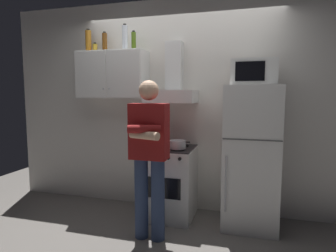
# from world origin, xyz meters

# --- Properties ---
(ground_plane) EXTENTS (7.00, 7.00, 0.00)m
(ground_plane) POSITION_xyz_m (0.00, 0.00, 0.00)
(ground_plane) COLOR slate
(back_wall_tiled) EXTENTS (4.80, 0.10, 2.70)m
(back_wall_tiled) POSITION_xyz_m (0.00, 0.60, 1.35)
(back_wall_tiled) COLOR silver
(back_wall_tiled) RESTS_ON ground_plane
(upper_cabinet) EXTENTS (0.90, 0.37, 0.60)m
(upper_cabinet) POSITION_xyz_m (-0.85, 0.37, 1.75)
(upper_cabinet) COLOR white
(stove_oven) EXTENTS (0.60, 0.62, 0.87)m
(stove_oven) POSITION_xyz_m (-0.05, 0.25, 0.43)
(stove_oven) COLOR white
(stove_oven) RESTS_ON ground_plane
(range_hood) EXTENTS (0.60, 0.44, 0.75)m
(range_hood) POSITION_xyz_m (-0.05, 0.38, 1.60)
(range_hood) COLOR white
(refrigerator) EXTENTS (0.60, 0.62, 1.60)m
(refrigerator) POSITION_xyz_m (0.90, 0.25, 0.80)
(refrigerator) COLOR white
(refrigerator) RESTS_ON ground_plane
(microwave) EXTENTS (0.48, 0.37, 0.28)m
(microwave) POSITION_xyz_m (0.90, 0.27, 1.74)
(microwave) COLOR silver
(microwave) RESTS_ON refrigerator
(person_standing) EXTENTS (0.38, 0.33, 1.64)m
(person_standing) POSITION_xyz_m (-0.10, -0.36, 0.90)
(person_standing) COLOR navy
(person_standing) RESTS_ON ground_plane
(cooking_pot) EXTENTS (0.29, 0.19, 0.10)m
(cooking_pot) POSITION_xyz_m (0.08, 0.13, 0.92)
(cooking_pot) COLOR #B7BABF
(cooking_pot) RESTS_ON stove_oven
(bottle_olive_oil) EXTENTS (0.06, 0.06, 0.25)m
(bottle_olive_oil) POSITION_xyz_m (-0.57, 0.41, 2.17)
(bottle_olive_oil) COLOR #4C6B19
(bottle_olive_oil) RESTS_ON upper_cabinet
(bottle_beer_brown) EXTENTS (0.07, 0.07, 0.26)m
(bottle_beer_brown) POSITION_xyz_m (-0.98, 0.42, 2.17)
(bottle_beer_brown) COLOR brown
(bottle_beer_brown) RESTS_ON upper_cabinet
(bottle_vodka_clear) EXTENTS (0.07, 0.07, 0.32)m
(bottle_vodka_clear) POSITION_xyz_m (-0.66, 0.34, 2.20)
(bottle_vodka_clear) COLOR silver
(bottle_vodka_clear) RESTS_ON upper_cabinet
(bottle_spice_jar) EXTENTS (0.06, 0.06, 0.13)m
(bottle_spice_jar) POSITION_xyz_m (-1.12, 0.41, 2.11)
(bottle_spice_jar) COLOR gold
(bottle_spice_jar) RESTS_ON upper_cabinet
(bottle_liquor_amber) EXTENTS (0.08, 0.08, 0.31)m
(bottle_liquor_amber) POSITION_xyz_m (-1.21, 0.41, 2.20)
(bottle_liquor_amber) COLOR #B7721E
(bottle_liquor_amber) RESTS_ON upper_cabinet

